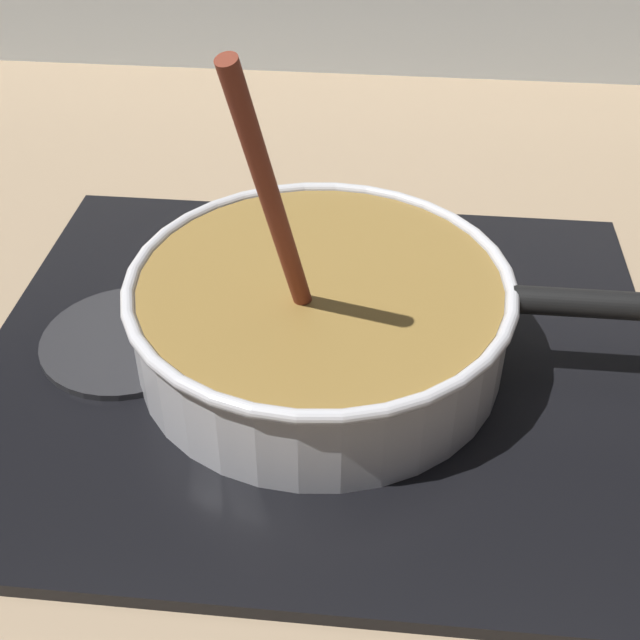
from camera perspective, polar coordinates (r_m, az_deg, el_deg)
name	(u,v)px	position (r m, az deg, el deg)	size (l,w,h in m)	color
ground	(361,521)	(0.62, 2.84, -13.58)	(2.40, 1.60, 0.04)	#9E8466
hob_plate	(320,361)	(0.70, 0.00, -2.80)	(0.56, 0.48, 0.01)	black
burner_ring	(320,352)	(0.69, 0.00, -2.18)	(0.18, 0.18, 0.01)	#592D0C
spare_burner	(127,340)	(0.72, -13.11, -1.33)	(0.14, 0.14, 0.01)	#262628
cooking_pan	(321,315)	(0.67, 0.07, 0.34)	(0.43, 0.31, 0.29)	silver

